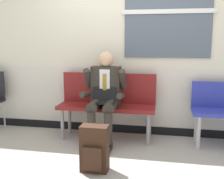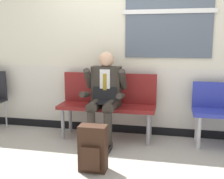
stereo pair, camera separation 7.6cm
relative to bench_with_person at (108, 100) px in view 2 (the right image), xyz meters
The scene contains 5 objects.
ground_plane 0.66m from the bench_with_person, 48.70° to the right, with size 18.00×18.00×0.00m, color #9E9991.
station_wall 0.93m from the bench_with_person, 47.37° to the left, with size 6.32×0.16×2.80m.
bench_with_person is the anchor object (origin of this frame).
person_seated 0.23m from the bench_with_person, 90.00° to the right, with size 0.57×0.70×1.23m.
backpack 1.13m from the bench_with_person, 85.46° to the right, with size 0.29×0.21×0.50m.
Camera 2 is at (0.63, -3.50, 1.39)m, focal length 44.46 mm.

